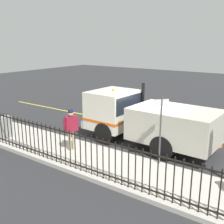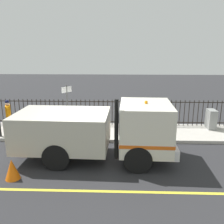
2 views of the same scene
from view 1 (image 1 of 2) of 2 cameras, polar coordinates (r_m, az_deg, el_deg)
name	(u,v)px [view 1 (image 1 of 2)]	position (r m, az deg, el deg)	size (l,w,h in m)	color
ground_plane	(150,147)	(12.01, 7.85, -7.16)	(60.05, 60.05, 0.00)	#2B2B2D
sidewalk_slab	(115,167)	(9.91, 0.62, -11.45)	(2.41, 27.30, 0.15)	#B7B2A8
lane_marking	(172,132)	(14.03, 12.37, -4.11)	(0.12, 24.57, 0.01)	yellow
work_truck	(141,116)	(11.98, 6.07, -0.90)	(2.42, 5.99, 2.54)	silver
worker_standing	(71,125)	(10.93, -8.53, -2.77)	(0.59, 0.39, 1.70)	maroon
iron_fence	(97,157)	(8.85, -3.13, -9.32)	(0.04, 23.24, 1.36)	black
utility_cabinet	(4,127)	(13.30, -21.70, -3.00)	(0.68, 0.38, 0.98)	gray
traffic_cone	(217,139)	(12.69, 21.13, -5.20)	(0.48, 0.48, 0.68)	orange
street_sign	(161,123)	(9.63, 10.15, -2.28)	(0.39, 0.36, 2.44)	#4C4C4C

